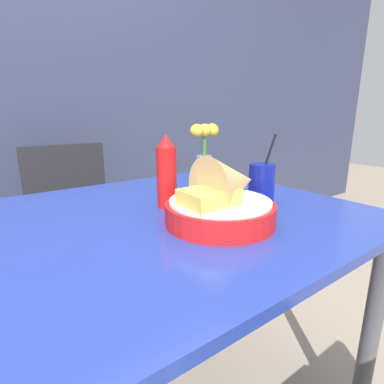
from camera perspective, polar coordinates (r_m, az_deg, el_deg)
wall_window at (r=2.00m, az=-24.67°, el=21.41°), size 7.00×0.06×2.60m
dining_table at (r=0.90m, az=-2.16°, el=-10.22°), size 0.96×0.89×0.76m
chair_far_window at (r=1.63m, az=-21.50°, el=-4.38°), size 0.40×0.40×0.87m
food_basket at (r=0.74m, az=6.03°, el=-1.44°), size 0.27×0.27×0.17m
ketchup_bottle at (r=0.86m, az=-4.88°, el=3.72°), size 0.06×0.06×0.21m
drink_cup at (r=0.92m, az=13.09°, el=1.30°), size 0.08×0.08×0.21m
flower_vase at (r=1.22m, az=2.38°, el=8.43°), size 0.13×0.06×0.23m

